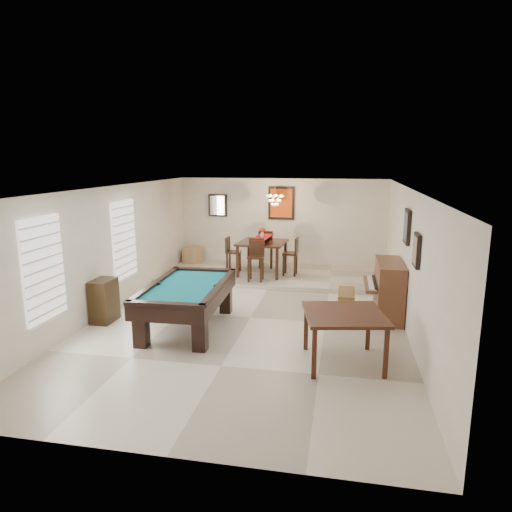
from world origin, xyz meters
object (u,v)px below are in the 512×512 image
(piano_bench, at_px, (346,302))
(chandelier, at_px, (275,196))
(dining_table, at_px, (262,256))
(dining_chair_south, at_px, (256,260))
(upright_piano, at_px, (382,289))
(corner_bench, at_px, (193,255))
(apothecary_chest, at_px, (104,301))
(dining_chair_west, at_px, (233,255))
(dining_chair_east, at_px, (290,256))
(dining_chair_north, at_px, (266,249))
(flower_vase, at_px, (262,232))
(pool_table, at_px, (188,307))
(square_table, at_px, (343,338))

(piano_bench, bearing_deg, chandelier, 126.41)
(dining_table, xyz_separation_m, dining_chair_south, (-0.03, -0.74, 0.03))
(upright_piano, height_order, dining_table, upright_piano)
(corner_bench, bearing_deg, apothecary_chest, -92.24)
(apothecary_chest, height_order, dining_table, dining_table)
(piano_bench, relative_size, dining_chair_west, 0.89)
(piano_bench, xyz_separation_m, dining_chair_east, (-1.47, 2.52, 0.38))
(piano_bench, bearing_deg, dining_chair_north, 124.74)
(upright_piano, xyz_separation_m, dining_chair_north, (-2.94, 3.29, 0.08))
(upright_piano, relative_size, dining_chair_west, 1.43)
(flower_vase, bearing_deg, chandelier, 13.24)
(upright_piano, xyz_separation_m, dining_table, (-2.91, 2.56, 0.05))
(pool_table, distance_m, dining_table, 3.97)
(dining_chair_west, distance_m, corner_bench, 1.79)
(dining_chair_south, bearing_deg, square_table, -64.91)
(piano_bench, height_order, flower_vase, flower_vase)
(piano_bench, relative_size, dining_chair_south, 0.80)
(dining_chair_west, height_order, corner_bench, dining_chair_west)
(pool_table, bearing_deg, dining_chair_west, 88.91)
(flower_vase, bearing_deg, upright_piano, -41.26)
(dining_table, bearing_deg, dining_chair_west, 179.04)
(piano_bench, relative_size, dining_table, 0.71)
(flower_vase, xyz_separation_m, corner_bench, (-2.27, 0.98, -0.90))
(dining_chair_south, relative_size, dining_chair_west, 1.11)
(piano_bench, xyz_separation_m, dining_chair_north, (-2.25, 3.24, 0.42))
(dining_chair_south, bearing_deg, chandelier, 63.92)
(upright_piano, distance_m, piano_bench, 0.77)
(upright_piano, height_order, dining_chair_north, dining_chair_north)
(piano_bench, distance_m, dining_chair_west, 3.94)
(dining_table, relative_size, corner_bench, 2.36)
(pool_table, distance_m, flower_vase, 4.05)
(dining_chair_north, height_order, chandelier, chandelier)
(dining_chair_south, bearing_deg, piano_bench, -40.81)
(flower_vase, bearing_deg, corner_bench, 156.67)
(pool_table, xyz_separation_m, chandelier, (1.05, 3.97, 1.79))
(dining_chair_east, bearing_deg, dining_table, -86.22)
(dining_chair_south, bearing_deg, corner_bench, 139.75)
(apothecary_chest, height_order, dining_chair_south, dining_chair_south)
(dining_chair_west, bearing_deg, dining_chair_south, -133.66)
(upright_piano, bearing_deg, dining_chair_south, 148.32)
(dining_chair_east, relative_size, chandelier, 1.67)
(pool_table, distance_m, dining_chair_west, 3.92)
(pool_table, xyz_separation_m, square_table, (2.90, -1.00, -0.00))
(dining_chair_west, relative_size, chandelier, 1.60)
(pool_table, bearing_deg, corner_bench, 105.55)
(upright_piano, relative_size, apothecary_chest, 1.62)
(square_table, bearing_deg, dining_chair_east, 106.07)
(dining_table, relative_size, dining_chair_west, 1.25)
(pool_table, relative_size, chandelier, 4.14)
(dining_chair_west, xyz_separation_m, corner_bench, (-1.48, 0.97, -0.25))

